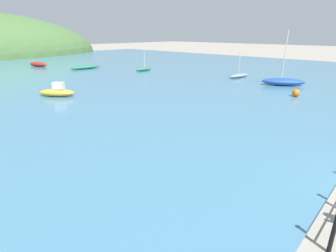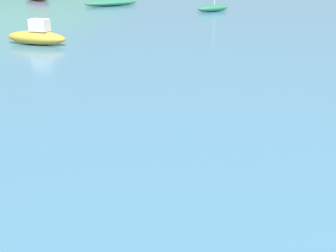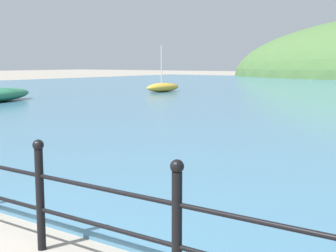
# 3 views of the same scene
# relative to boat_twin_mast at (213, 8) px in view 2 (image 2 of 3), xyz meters

# --- Properties ---
(boat_twin_mast) EXTENTS (2.33, 0.79, 2.27)m
(boat_twin_mast) POSITION_rel_boat_twin_mast_xyz_m (0.00, 0.00, 0.00)
(boat_twin_mast) COLOR #287551
(boat_twin_mast) RESTS_ON water
(boat_far_right) EXTENTS (4.03, 1.28, 0.44)m
(boat_far_right) POSITION_rel_boat_twin_mast_xyz_m (-3.85, 6.76, -0.01)
(boat_far_right) COLOR #287551
(boat_far_right) RESTS_ON water
(boat_nearest_quay) EXTENTS (2.30, 2.60, 1.02)m
(boat_nearest_quay) POSITION_rel_boat_twin_mast_xyz_m (-13.18, -5.47, 0.10)
(boat_nearest_quay) COLOR gold
(boat_nearest_quay) RESTS_ON water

